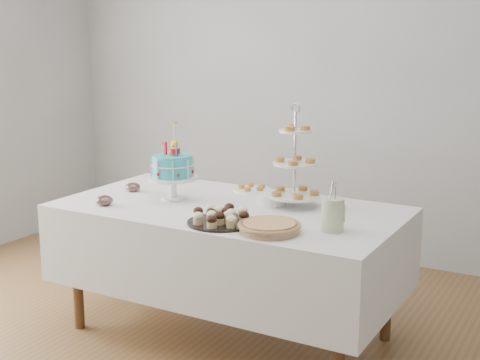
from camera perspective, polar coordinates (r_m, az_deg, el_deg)
The scene contains 12 objects.
floor at distance 3.79m, azimuth -3.29°, elevation -14.61°, with size 5.00×5.00×0.00m, color brown.
walls at distance 3.40m, azimuth -3.57°, elevation 6.12°, with size 5.04×4.04×2.70m.
table at distance 3.82m, azimuth -0.94°, elevation -5.56°, with size 1.92×1.02×0.77m.
birthday_cake at distance 3.90m, azimuth -5.76°, elevation 0.09°, with size 0.29×0.29×0.45m.
cupcake_tray at distance 3.41m, azimuth -1.64°, elevation -3.10°, with size 0.35×0.35×0.08m.
pie at distance 3.27m, azimuth 2.52°, elevation -4.00°, with size 0.31×0.31×0.05m.
tiered_stand at distance 3.71m, azimuth 4.70°, elevation 1.36°, with size 0.30×0.30×0.58m.
plate_stack at distance 3.80m, azimuth 2.71°, elevation -1.63°, with size 0.16×0.16×0.06m.
pastry_plate at distance 4.12m, azimuth 1.04°, elevation -0.72°, with size 0.23×0.23×0.03m.
jam_bowl_a at distance 3.85m, azimuth -11.49°, elevation -1.74°, with size 0.10×0.10×0.06m.
jam_bowl_b at distance 4.16m, azimuth -9.12°, elevation -0.61°, with size 0.09×0.09×0.06m.
utensil_pitcher at distance 3.30m, azimuth 7.93°, elevation -2.83°, with size 0.12×0.11×0.25m.
Camera 1 is at (1.84, -2.83, 1.72)m, focal length 50.00 mm.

